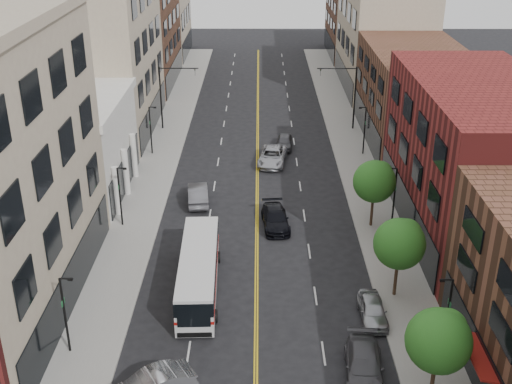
{
  "coord_description": "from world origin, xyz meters",
  "views": [
    {
      "loc": [
        0.15,
        -22.4,
        24.59
      ],
      "look_at": [
        -0.06,
        19.91,
        5.0
      ],
      "focal_mm": 45.0,
      "sensor_mm": 36.0,
      "label": 1
    }
  ],
  "objects_px": {
    "car_lane_c": "(285,142)",
    "car_parked_far": "(373,310)",
    "car_lane_behind": "(198,194)",
    "car_lane_b": "(272,156)",
    "car_lane_a": "(275,219)",
    "city_bus": "(199,269)",
    "car_parked_mid": "(364,366)"
  },
  "relations": [
    {
      "from": "car_lane_c",
      "to": "car_parked_far",
      "type": "bearing_deg",
      "value": -76.96
    },
    {
      "from": "car_lane_behind",
      "to": "car_parked_far",
      "type": "bearing_deg",
      "value": 119.75
    },
    {
      "from": "car_parked_far",
      "to": "car_lane_b",
      "type": "bearing_deg",
      "value": 102.17
    },
    {
      "from": "car_lane_behind",
      "to": "car_lane_a",
      "type": "distance_m",
      "value": 8.06
    },
    {
      "from": "car_parked_far",
      "to": "car_lane_a",
      "type": "distance_m",
      "value": 13.9
    },
    {
      "from": "car_lane_behind",
      "to": "car_lane_b",
      "type": "distance_m",
      "value": 11.33
    },
    {
      "from": "car_parked_far",
      "to": "car_lane_a",
      "type": "height_order",
      "value": "car_lane_a"
    },
    {
      "from": "city_bus",
      "to": "car_parked_far",
      "type": "distance_m",
      "value": 11.81
    },
    {
      "from": "city_bus",
      "to": "car_parked_far",
      "type": "bearing_deg",
      "value": -17.9
    },
    {
      "from": "car_lane_a",
      "to": "car_lane_b",
      "type": "height_order",
      "value": "car_lane_b"
    },
    {
      "from": "car_parked_far",
      "to": "car_lane_c",
      "type": "relative_size",
      "value": 1.0
    },
    {
      "from": "car_parked_far",
      "to": "car_lane_a",
      "type": "xyz_separation_m",
      "value": [
        -5.9,
        12.58,
        0.04
      ]
    },
    {
      "from": "city_bus",
      "to": "car_lane_b",
      "type": "bearing_deg",
      "value": 74.84
    },
    {
      "from": "car_parked_mid",
      "to": "car_lane_b",
      "type": "bearing_deg",
      "value": 103.22
    },
    {
      "from": "car_lane_b",
      "to": "city_bus",
      "type": "bearing_deg",
      "value": -95.37
    },
    {
      "from": "car_parked_mid",
      "to": "car_lane_c",
      "type": "xyz_separation_m",
      "value": [
        -3.16,
        35.99,
        -0.06
      ]
    },
    {
      "from": "city_bus",
      "to": "car_lane_a",
      "type": "distance_m",
      "value": 10.83
    },
    {
      "from": "city_bus",
      "to": "car_lane_a",
      "type": "xyz_separation_m",
      "value": [
        5.41,
        9.34,
        -0.92
      ]
    },
    {
      "from": "car_lane_c",
      "to": "car_lane_b",
      "type": "bearing_deg",
      "value": -102.92
    },
    {
      "from": "car_parked_mid",
      "to": "car_parked_far",
      "type": "bearing_deg",
      "value": 81.01
    },
    {
      "from": "car_lane_behind",
      "to": "car_lane_b",
      "type": "relative_size",
      "value": 0.88
    },
    {
      "from": "car_lane_behind",
      "to": "car_lane_c",
      "type": "relative_size",
      "value": 1.21
    },
    {
      "from": "car_lane_behind",
      "to": "car_lane_a",
      "type": "bearing_deg",
      "value": 139.55
    },
    {
      "from": "car_lane_behind",
      "to": "car_lane_b",
      "type": "height_order",
      "value": "car_lane_behind"
    },
    {
      "from": "car_parked_mid",
      "to": "car_lane_c",
      "type": "relative_size",
      "value": 1.27
    },
    {
      "from": "car_lane_b",
      "to": "car_parked_far",
      "type": "bearing_deg",
      "value": -69.42
    },
    {
      "from": "car_lane_c",
      "to": "car_lane_a",
      "type": "bearing_deg",
      "value": -89.76
    },
    {
      "from": "car_lane_a",
      "to": "car_lane_c",
      "type": "height_order",
      "value": "car_lane_a"
    },
    {
      "from": "car_lane_behind",
      "to": "car_lane_b",
      "type": "xyz_separation_m",
      "value": [
        6.7,
        9.14,
        -0.03
      ]
    },
    {
      "from": "car_parked_far",
      "to": "car_lane_a",
      "type": "bearing_deg",
      "value": 114.6
    },
    {
      "from": "car_lane_behind",
      "to": "car_lane_b",
      "type": "bearing_deg",
      "value": -132.97
    },
    {
      "from": "car_lane_behind",
      "to": "car_lane_a",
      "type": "height_order",
      "value": "car_lane_behind"
    }
  ]
}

